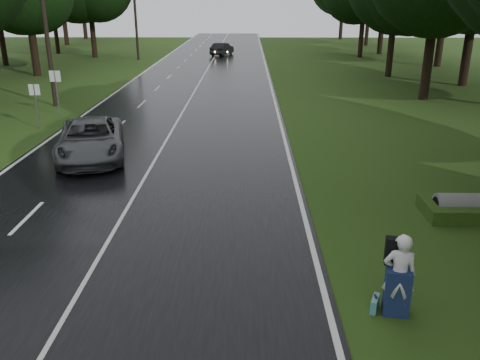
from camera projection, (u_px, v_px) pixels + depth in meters
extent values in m
plane|color=#264213|center=(104.00, 249.00, 13.79)|extent=(160.00, 160.00, 0.00)
cube|color=black|center=(187.00, 104.00, 32.55)|extent=(12.00, 140.00, 0.04)
cube|color=silver|center=(187.00, 104.00, 32.54)|extent=(0.12, 140.00, 0.01)
imported|color=#4D5152|center=(91.00, 139.00, 21.36)|extent=(4.01, 6.32, 1.63)
imported|color=black|center=(222.00, 49.00, 60.35)|extent=(2.80, 4.72, 1.47)
imported|color=silver|center=(399.00, 275.00, 10.66)|extent=(0.78, 0.58, 1.94)
cube|color=#17244D|center=(397.00, 292.00, 10.81)|extent=(0.60, 0.45, 1.09)
cube|color=black|center=(395.00, 251.00, 10.78)|extent=(0.47, 0.30, 0.62)
cube|color=teal|center=(375.00, 304.00, 11.06)|extent=(0.30, 0.47, 0.32)
cylinder|color=slate|center=(458.00, 216.00, 15.94)|extent=(1.51, 0.75, 0.75)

